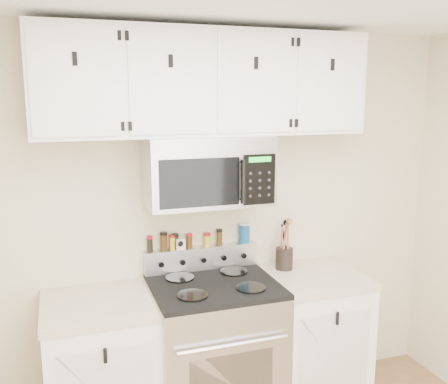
# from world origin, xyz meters

# --- Properties ---
(back_wall) EXTENTS (3.50, 0.01, 2.50)m
(back_wall) POSITION_xyz_m (0.00, 1.75, 1.25)
(back_wall) COLOR beige
(back_wall) RESTS_ON floor
(range) EXTENTS (0.76, 0.65, 1.10)m
(range) POSITION_xyz_m (0.00, 1.43, 0.49)
(range) COLOR #B7B7BA
(range) RESTS_ON floor
(base_cabinet_left) EXTENTS (0.64, 0.62, 0.92)m
(base_cabinet_left) POSITION_xyz_m (-0.69, 1.45, 0.46)
(base_cabinet_left) COLOR white
(base_cabinet_left) RESTS_ON floor
(base_cabinet_right) EXTENTS (0.64, 0.62, 0.92)m
(base_cabinet_right) POSITION_xyz_m (0.69, 1.45, 0.46)
(base_cabinet_right) COLOR white
(base_cabinet_right) RESTS_ON floor
(microwave) EXTENTS (0.76, 0.44, 0.42)m
(microwave) POSITION_xyz_m (0.00, 1.55, 1.63)
(microwave) COLOR #9E9EA3
(microwave) RESTS_ON back_wall
(upper_cabinets) EXTENTS (2.00, 0.35, 0.62)m
(upper_cabinets) POSITION_xyz_m (-0.00, 1.58, 2.15)
(upper_cabinets) COLOR white
(upper_cabinets) RESTS_ON back_wall
(utensil_crock) EXTENTS (0.12, 0.12, 0.34)m
(utensil_crock) POSITION_xyz_m (0.55, 1.60, 1.01)
(utensil_crock) COLOR black
(utensil_crock) RESTS_ON base_cabinet_right
(kitchen_timer) EXTENTS (0.07, 0.07, 0.07)m
(kitchen_timer) POSITION_xyz_m (-0.15, 1.71, 1.14)
(kitchen_timer) COLOR white
(kitchen_timer) RESTS_ON range
(salt_canister) EXTENTS (0.07, 0.07, 0.13)m
(salt_canister) POSITION_xyz_m (0.30, 1.71, 1.17)
(salt_canister) COLOR #134E85
(salt_canister) RESTS_ON range
(spice_jar_0) EXTENTS (0.04, 0.04, 0.10)m
(spice_jar_0) POSITION_xyz_m (-0.34, 1.71, 1.15)
(spice_jar_0) COLOR black
(spice_jar_0) RESTS_ON range
(spice_jar_1) EXTENTS (0.05, 0.05, 0.12)m
(spice_jar_1) POSITION_xyz_m (-0.25, 1.71, 1.16)
(spice_jar_1) COLOR #432A10
(spice_jar_1) RESTS_ON range
(spice_jar_2) EXTENTS (0.04, 0.04, 0.10)m
(spice_jar_2) POSITION_xyz_m (-0.19, 1.71, 1.15)
(spice_jar_2) COLOR gold
(spice_jar_2) RESTS_ON range
(spice_jar_3) EXTENTS (0.04, 0.04, 0.10)m
(spice_jar_3) POSITION_xyz_m (-0.17, 1.71, 1.15)
(spice_jar_3) COLOR black
(spice_jar_3) RESTS_ON range
(spice_jar_4) EXTENTS (0.04, 0.04, 0.10)m
(spice_jar_4) POSITION_xyz_m (-0.08, 1.71, 1.15)
(spice_jar_4) COLOR #412A0F
(spice_jar_4) RESTS_ON range
(spice_jar_5) EXTENTS (0.04, 0.04, 0.09)m
(spice_jar_5) POSITION_xyz_m (0.04, 1.71, 1.14)
(spice_jar_5) COLOR gold
(spice_jar_5) RESTS_ON range
(spice_jar_6) EXTENTS (0.04, 0.04, 0.11)m
(spice_jar_6) POSITION_xyz_m (0.13, 1.71, 1.15)
(spice_jar_6) COLOR #422D0F
(spice_jar_6) RESTS_ON range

